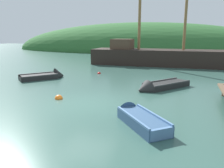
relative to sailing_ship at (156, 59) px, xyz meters
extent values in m
plane|color=#33564C|center=(-1.38, -15.20, -0.61)|extent=(120.00, 120.00, 0.00)
cylinder|color=#3A2D21|center=(5.16, -11.66, -0.59)|extent=(0.28, 0.28, 1.22)
ellipsoid|color=#2D602D|center=(-6.35, 20.57, -0.61)|extent=(55.55, 18.53, 11.33)
cube|color=black|center=(0.17, 0.00, -0.16)|extent=(14.41, 3.99, 2.48)
cube|color=#997A51|center=(0.17, 0.00, 1.03)|extent=(13.83, 3.68, 0.10)
cylinder|color=olive|center=(2.74, 0.06, 5.14)|extent=(0.28, 0.28, 8.12)
cylinder|color=olive|center=(-1.98, -0.05, 4.73)|extent=(0.30, 0.30, 7.31)
cube|color=#4C3828|center=(-3.85, -0.09, 1.63)|extent=(2.26, 2.61, 1.10)
cube|color=#335175|center=(1.70, -17.12, -0.47)|extent=(2.28, 2.44, 0.51)
cone|color=#335175|center=(0.71, -15.97, -0.47)|extent=(1.08, 1.05, 0.90)
cube|color=#4F75A1|center=(2.44, -17.99, -0.39)|extent=(0.72, 0.64, 0.36)
cube|color=#4F75A1|center=(1.42, -16.80, -0.27)|extent=(0.78, 0.70, 0.05)
cube|color=#4F75A1|center=(1.97, -17.44, -0.27)|extent=(0.78, 0.70, 0.05)
cube|color=#4F75A1|center=(2.02, -16.84, -0.18)|extent=(1.59, 1.84, 0.07)
cube|color=#4F75A1|center=(1.37, -17.40, -0.18)|extent=(1.59, 1.84, 0.07)
cube|color=black|center=(1.98, -10.58, -0.50)|extent=(2.82, 3.18, 0.45)
cone|color=black|center=(0.79, -12.12, -0.50)|extent=(1.32, 1.26, 1.09)
cube|color=#3B3B3B|center=(2.90, -9.38, -0.44)|extent=(0.89, 0.72, 0.31)
cube|color=#3B3B3B|center=(1.65, -11.01, -0.34)|extent=(0.94, 0.78, 0.05)
cube|color=#3B3B3B|center=(2.31, -10.14, -0.34)|extent=(0.94, 0.78, 0.05)
cube|color=#3B3B3B|center=(1.56, -10.25, -0.25)|extent=(1.93, 2.48, 0.07)
cube|color=#3B3B3B|center=(2.40, -10.90, -0.25)|extent=(1.93, 2.48, 0.07)
cube|color=black|center=(-7.35, -10.85, -0.50)|extent=(2.67, 2.84, 0.45)
cone|color=black|center=(-6.29, -9.59, -0.50)|extent=(1.36, 1.29, 1.22)
cube|color=#3B3B3B|center=(-8.16, -11.82, -0.44)|extent=(0.96, 0.83, 0.31)
cube|color=#3B3B3B|center=(-7.05, -10.50, -0.34)|extent=(1.02, 0.90, 0.05)
cube|color=#3B3B3B|center=(-7.65, -11.20, -0.34)|extent=(1.02, 0.90, 0.05)
cube|color=#3B3B3B|center=(-6.89, -11.24, -0.25)|extent=(1.72, 2.03, 0.07)
cube|color=#3B3B3B|center=(-7.81, -10.46, -0.25)|extent=(1.72, 2.03, 0.07)
sphere|color=orange|center=(-3.11, -14.94, -0.61)|extent=(0.41, 0.41, 0.41)
sphere|color=red|center=(-3.91, -7.20, -0.61)|extent=(0.30, 0.30, 0.30)
camera|label=1|loc=(3.01, -24.62, 2.65)|focal=35.67mm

